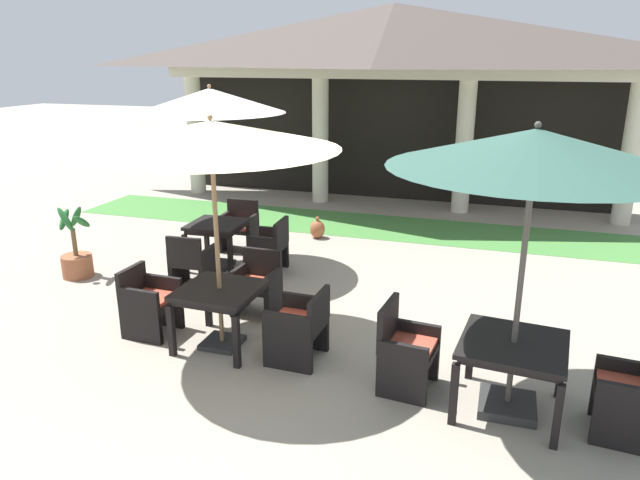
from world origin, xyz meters
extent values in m
plane|color=#9E9384|center=(0.00, 0.00, 0.00)|extent=(60.00, 60.00, 0.00)
cylinder|color=beige|center=(-4.91, 7.58, 1.43)|extent=(0.38, 0.38, 2.86)
cylinder|color=beige|center=(-1.64, 7.58, 1.43)|extent=(0.38, 0.38, 2.86)
cylinder|color=beige|center=(1.64, 7.58, 1.43)|extent=(0.38, 0.38, 2.86)
cylinder|color=beige|center=(4.91, 7.58, 1.43)|extent=(0.38, 0.38, 2.86)
cube|color=beige|center=(0.00, 7.58, 2.98)|extent=(10.63, 0.70, 0.24)
pyramid|color=#514742|center=(0.00, 7.58, 3.75)|extent=(11.03, 2.99, 1.31)
cube|color=black|center=(0.00, 8.48, 1.43)|extent=(10.43, 0.16, 2.86)
cube|color=#47843D|center=(0.00, 5.83, 0.00)|extent=(12.83, 1.81, 0.01)
cube|color=black|center=(2.77, -0.16, 0.72)|extent=(1.07, 1.07, 0.05)
cube|color=black|center=(2.77, -0.16, 0.67)|extent=(0.99, 0.99, 0.05)
cube|color=black|center=(2.27, -0.57, 0.32)|extent=(0.08, 0.08, 0.64)
cube|color=black|center=(3.17, -0.66, 0.32)|extent=(0.08, 0.08, 0.64)
cube|color=black|center=(2.36, 0.34, 0.32)|extent=(0.08, 0.08, 0.64)
cube|color=black|center=(3.26, 0.24, 0.32)|extent=(0.08, 0.08, 0.64)
cube|color=#2D2D2D|center=(2.77, -0.16, 0.05)|extent=(0.55, 0.55, 0.10)
cylinder|color=#4C4742|center=(2.77, -0.16, 1.28)|extent=(0.06, 0.06, 2.55)
cone|color=#33594C|center=(2.77, -0.16, 2.59)|extent=(2.57, 2.57, 0.34)
sphere|color=#4C4742|center=(2.77, -0.16, 2.79)|extent=(0.06, 0.06, 0.06)
cube|color=black|center=(3.77, -0.26, 0.43)|extent=(0.60, 0.59, 0.07)
cube|color=#C64C38|center=(3.77, -0.26, 0.49)|extent=(0.55, 0.54, 0.05)
cube|color=black|center=(3.74, -0.51, 0.32)|extent=(0.55, 0.12, 0.64)
cube|color=black|center=(3.79, -0.02, 0.32)|extent=(0.55, 0.12, 0.64)
cube|color=black|center=(3.50, -0.48, 0.20)|extent=(0.06, 0.06, 0.39)
cube|color=black|center=(3.55, 0.00, 0.20)|extent=(0.06, 0.06, 0.39)
cube|color=black|center=(1.76, -0.06, 0.43)|extent=(0.58, 0.63, 0.07)
cube|color=#C64C38|center=(1.76, -0.06, 0.49)|extent=(0.53, 0.58, 0.05)
cube|color=black|center=(1.52, -0.04, 0.70)|extent=(0.12, 0.58, 0.47)
cube|color=black|center=(1.79, 0.21, 0.32)|extent=(0.52, 0.11, 0.63)
cube|color=black|center=(1.73, -0.33, 0.32)|extent=(0.52, 0.11, 0.63)
cube|color=black|center=(2.02, 0.18, 0.20)|extent=(0.06, 0.06, 0.39)
cube|color=black|center=(1.96, -0.34, 0.20)|extent=(0.06, 0.06, 0.39)
cube|color=black|center=(1.56, 0.22, 0.20)|extent=(0.06, 0.06, 0.39)
cube|color=black|center=(1.50, -0.30, 0.20)|extent=(0.06, 0.06, 0.39)
cube|color=black|center=(-0.54, 0.21, 0.72)|extent=(0.94, 0.94, 0.05)
cube|color=black|center=(-0.54, 0.21, 0.66)|extent=(0.86, 0.86, 0.06)
cube|color=black|center=(-0.97, -0.20, 0.31)|extent=(0.07, 0.07, 0.63)
cube|color=black|center=(-0.13, -0.22, 0.31)|extent=(0.07, 0.07, 0.63)
cube|color=black|center=(-0.94, 0.64, 0.31)|extent=(0.07, 0.07, 0.63)
cube|color=black|center=(-0.10, 0.61, 0.31)|extent=(0.07, 0.07, 0.63)
cube|color=#2D2D2D|center=(-0.54, 0.21, 0.03)|extent=(0.45, 0.45, 0.06)
cylinder|color=olive|center=(-0.54, 0.21, 1.25)|extent=(0.05, 0.05, 2.50)
cone|color=beige|center=(-0.54, 0.21, 2.53)|extent=(2.85, 2.85, 0.31)
sphere|color=olive|center=(-0.54, 0.21, 2.71)|extent=(0.06, 0.06, 0.06)
cube|color=black|center=(-0.51, 1.18, 0.39)|extent=(0.57, 0.50, 0.07)
cube|color=#C64C38|center=(-0.51, 1.18, 0.45)|extent=(0.53, 0.46, 0.05)
cube|color=black|center=(-0.50, 1.40, 0.64)|extent=(0.56, 0.08, 0.43)
cube|color=black|center=(-0.25, 1.17, 0.31)|extent=(0.07, 0.48, 0.63)
cube|color=black|center=(-0.77, 1.19, 0.31)|extent=(0.07, 0.48, 0.63)
cube|color=black|center=(-0.26, 0.96, 0.18)|extent=(0.06, 0.06, 0.35)
cube|color=black|center=(-0.76, 0.97, 0.18)|extent=(0.06, 0.06, 0.35)
cube|color=black|center=(-0.25, 1.39, 0.18)|extent=(0.06, 0.06, 0.35)
cube|color=black|center=(-0.75, 1.40, 0.18)|extent=(0.06, 0.06, 0.35)
cube|color=black|center=(0.44, 0.18, 0.41)|extent=(0.59, 0.62, 0.07)
cube|color=#C64C38|center=(0.44, 0.18, 0.47)|extent=(0.55, 0.57, 0.05)
cube|color=black|center=(0.70, 0.17, 0.64)|extent=(0.08, 0.61, 0.39)
cube|color=black|center=(0.43, -0.11, 0.34)|extent=(0.58, 0.08, 0.67)
cube|color=black|center=(0.44, 0.46, 0.34)|extent=(0.58, 0.08, 0.67)
cube|color=black|center=(0.17, -0.09, 0.19)|extent=(0.06, 0.06, 0.38)
cube|color=black|center=(0.18, 0.46, 0.19)|extent=(0.06, 0.06, 0.38)
cube|color=black|center=(0.69, -0.11, 0.19)|extent=(0.06, 0.06, 0.38)
cube|color=black|center=(0.70, 0.45, 0.19)|extent=(0.06, 0.06, 0.38)
cube|color=black|center=(-1.51, 0.24, 0.42)|extent=(0.58, 0.55, 0.07)
cube|color=#C64C38|center=(-1.51, 0.24, 0.48)|extent=(0.54, 0.51, 0.05)
cube|color=black|center=(-1.77, 0.25, 0.65)|extent=(0.08, 0.53, 0.40)
cube|color=black|center=(-1.50, 0.48, 0.34)|extent=(0.57, 0.08, 0.68)
cube|color=black|center=(-1.52, -0.01, 0.34)|extent=(0.57, 0.08, 0.68)
cube|color=black|center=(-1.25, 0.47, 0.19)|extent=(0.06, 0.06, 0.39)
cube|color=black|center=(-1.26, -0.01, 0.19)|extent=(0.06, 0.06, 0.39)
cube|color=black|center=(-1.76, 0.48, 0.19)|extent=(0.06, 0.06, 0.39)
cube|color=black|center=(-1.77, 0.01, 0.19)|extent=(0.06, 0.06, 0.39)
cube|color=black|center=(-1.85, 2.69, 0.73)|extent=(0.88, 0.88, 0.05)
cube|color=black|center=(-1.85, 2.69, 0.67)|extent=(0.81, 0.81, 0.07)
cube|color=black|center=(-2.22, 2.28, 0.32)|extent=(0.07, 0.07, 0.64)
cube|color=black|center=(-1.44, 2.32, 0.32)|extent=(0.07, 0.07, 0.64)
cube|color=black|center=(-2.25, 3.06, 0.32)|extent=(0.07, 0.07, 0.64)
cube|color=black|center=(-1.48, 3.09, 0.32)|extent=(0.07, 0.07, 0.64)
cube|color=#2D2D2D|center=(-1.85, 2.69, 0.04)|extent=(0.43, 0.43, 0.08)
cylinder|color=olive|center=(-1.85, 2.69, 1.33)|extent=(0.04, 0.04, 2.65)
cone|color=white|center=(-1.85, 2.69, 2.69)|extent=(2.31, 2.31, 0.36)
sphere|color=olive|center=(-1.85, 2.69, 2.90)|extent=(0.06, 0.06, 0.06)
cube|color=black|center=(-0.97, 2.73, 0.41)|extent=(0.52, 0.61, 0.07)
cube|color=#C64C38|center=(-0.97, 2.73, 0.47)|extent=(0.47, 0.56, 0.05)
cube|color=black|center=(-0.74, 2.74, 0.66)|extent=(0.09, 0.59, 0.43)
cube|color=black|center=(-0.96, 2.45, 0.33)|extent=(0.49, 0.08, 0.67)
cube|color=black|center=(-0.98, 3.00, 0.33)|extent=(0.49, 0.08, 0.67)
cube|color=black|center=(-1.17, 2.45, 0.19)|extent=(0.06, 0.06, 0.38)
cube|color=black|center=(-1.20, 2.98, 0.19)|extent=(0.06, 0.06, 0.38)
cube|color=black|center=(-0.74, 2.47, 0.19)|extent=(0.06, 0.06, 0.38)
cube|color=black|center=(-0.76, 3.00, 0.19)|extent=(0.06, 0.06, 0.38)
cube|color=black|center=(-1.89, 3.57, 0.40)|extent=(0.60, 0.52, 0.07)
cube|color=#C64C38|center=(-1.89, 3.57, 0.46)|extent=(0.56, 0.47, 0.05)
cube|color=black|center=(-1.90, 3.79, 0.66)|extent=(0.59, 0.09, 0.45)
cube|color=black|center=(-1.62, 3.58, 0.33)|extent=(0.08, 0.49, 0.66)
cube|color=black|center=(-2.16, 3.56, 0.33)|extent=(0.08, 0.49, 0.66)
cube|color=black|center=(-1.61, 3.36, 0.18)|extent=(0.06, 0.06, 0.36)
cube|color=black|center=(-2.14, 3.34, 0.18)|extent=(0.06, 0.06, 0.36)
cube|color=black|center=(-1.63, 3.80, 0.18)|extent=(0.06, 0.06, 0.36)
cube|color=black|center=(-2.16, 3.77, 0.18)|extent=(0.06, 0.06, 0.36)
cube|color=black|center=(-1.81, 1.81, 0.40)|extent=(0.57, 0.57, 0.07)
cube|color=#C64C38|center=(-1.81, 1.81, 0.46)|extent=(0.52, 0.52, 0.05)
cube|color=black|center=(-1.80, 1.56, 0.64)|extent=(0.55, 0.08, 0.41)
cube|color=black|center=(-2.06, 1.80, 0.31)|extent=(0.08, 0.55, 0.62)
cube|color=black|center=(-1.56, 1.82, 0.31)|extent=(0.08, 0.55, 0.62)
cube|color=black|center=(-2.06, 2.04, 0.18)|extent=(0.06, 0.06, 0.36)
cube|color=black|center=(-1.58, 2.07, 0.18)|extent=(0.06, 0.06, 0.36)
cube|color=black|center=(-2.04, 1.56, 0.18)|extent=(0.06, 0.06, 0.36)
cube|color=black|center=(-1.56, 1.58, 0.18)|extent=(0.06, 0.06, 0.36)
cylinder|color=#995638|center=(-3.76, 1.61, 0.18)|extent=(0.47, 0.47, 0.35)
cylinder|color=brown|center=(-3.76, 1.61, 0.57)|extent=(0.07, 0.07, 0.44)
ellipsoid|color=#286B33|center=(-3.59, 1.62, 0.91)|extent=(0.14, 0.42, 0.32)
ellipsoid|color=#286B33|center=(-3.75, 1.71, 0.96)|extent=(0.30, 0.13, 0.38)
ellipsoid|color=#286B33|center=(-3.89, 1.59, 0.93)|extent=(0.14, 0.33, 0.34)
ellipsoid|color=#286B33|center=(-3.77, 1.49, 0.97)|extent=(0.32, 0.11, 0.41)
ellipsoid|color=#9E5633|center=(-0.78, 4.71, 0.17)|extent=(0.29, 0.29, 0.35)
sphere|color=#9E5633|center=(-0.78, 4.71, 0.39)|extent=(0.08, 0.08, 0.08)
camera|label=1|loc=(2.53, -5.53, 3.35)|focal=32.97mm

